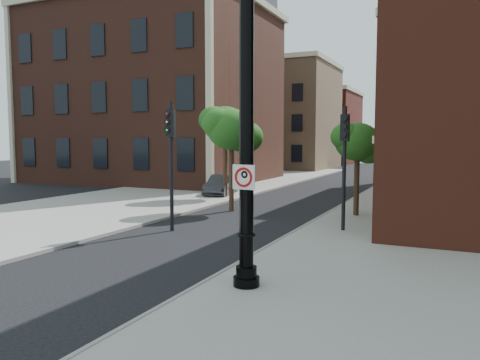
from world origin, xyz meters
The scene contains 16 objects.
ground centered at (0.00, 0.00, 0.00)m, with size 120.00×120.00×0.00m, color black.
sidewalk_right centered at (6.00, 10.00, 0.06)m, with size 8.00×60.00×0.12m, color gray.
sidewalk_left centered at (-9.00, 18.00, 0.06)m, with size 10.00×50.00×0.12m, color gray.
curb_edge centered at (2.05, 10.00, 0.07)m, with size 0.10×60.00×0.14m, color gray.
victorian_building centered at (-16.00, 23.97, 8.74)m, with size 18.60×14.60×17.95m.
bg_building_tan_a centered at (-12.00, 44.00, 6.00)m, with size 12.00×12.00×12.00m, color #997453.
bg_building_red centered at (-12.00, 58.00, 5.00)m, with size 12.00×12.00×10.00m, color maroon.
lamppost centered at (3.10, 0.25, 3.37)m, with size 0.62×0.62×7.31m.
no_parking_sign centered at (3.11, 0.06, 2.68)m, with size 0.56×0.09×0.56m.
parked_car centered at (-5.84, 16.41, 0.65)m, with size 1.37×3.94×1.30m, color #2B2B30.
traffic_signal_left centered at (-2.43, 5.54, 3.33)m, with size 0.38×0.43×4.94m.
traffic_signal_right centered at (3.65, 7.85, 3.18)m, with size 0.30×0.39×4.72m.
utility_pole centered at (4.80, 7.67, 2.26)m, with size 0.09×0.09×4.52m, color #999999.
street_tree_a centered at (-2.47, 10.96, 3.93)m, with size 2.76×2.50×4.98m.
street_tree_b centered at (-4.93, 15.18, 4.28)m, with size 3.01×2.72×5.42m.
street_tree_c centered at (3.43, 11.58, 3.34)m, with size 2.35×2.13×4.24m.
Camera 1 is at (7.44, -9.43, 3.53)m, focal length 35.00 mm.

